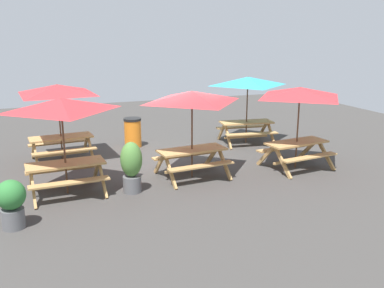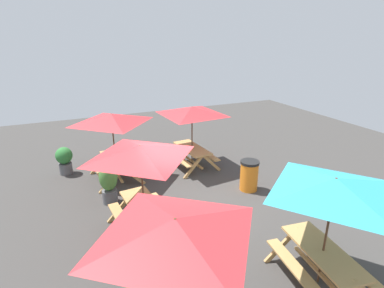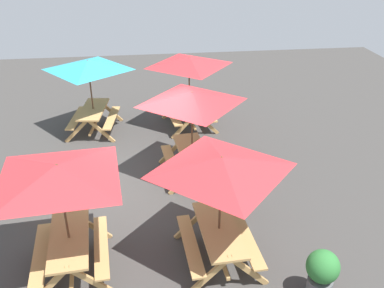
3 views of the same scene
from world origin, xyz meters
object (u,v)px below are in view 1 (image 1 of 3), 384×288
picnic_table_1 (192,103)px  trash_bin_orange (133,132)px  picnic_table_2 (61,112)px  picnic_table_0 (58,95)px  picnic_table_4 (300,98)px  potted_plant_0 (132,166)px  potted_plant_1 (11,202)px  picnic_table_3 (248,86)px

picnic_table_1 → trash_bin_orange: bearing=-82.9°
picnic_table_2 → trash_bin_orange: 4.69m
picnic_table_0 → picnic_table_1: 4.12m
picnic_table_0 → trash_bin_orange: size_ratio=2.88×
picnic_table_2 → picnic_table_4: 6.28m
potted_plant_0 → potted_plant_1: potted_plant_0 is taller
picnic_table_0 → picnic_table_1: (-3.14, 2.68, 0.00)m
picnic_table_2 → picnic_table_3: bearing=-158.9°
picnic_table_4 → potted_plant_1: 7.69m
picnic_table_2 → trash_bin_orange: picnic_table_2 is taller
trash_bin_orange → picnic_table_0: bearing=21.4°
picnic_table_1 → picnic_table_4: (-3.04, 0.30, 0.00)m
picnic_table_1 → trash_bin_orange: (0.77, -3.60, -1.49)m
trash_bin_orange → potted_plant_1: 6.40m
picnic_table_0 → potted_plant_1: (1.25, 4.36, -1.44)m
picnic_table_0 → potted_plant_1: 4.75m
picnic_table_2 → potted_plant_0: bearing=159.4°
picnic_table_2 → potted_plant_1: bearing=50.7°
trash_bin_orange → picnic_table_3: bearing=166.8°
picnic_table_4 → trash_bin_orange: 5.66m
picnic_table_3 → potted_plant_1: size_ratio=2.36×
potted_plant_0 → picnic_table_0: bearing=-67.0°
picnic_table_0 → picnic_table_4: 6.86m
picnic_table_1 → picnic_table_2: size_ratio=1.00×
picnic_table_0 → picnic_table_4: bearing=149.3°
picnic_table_0 → picnic_table_1: bearing=134.6°
picnic_table_1 → picnic_table_2: same height
picnic_table_4 → potted_plant_1: picnic_table_4 is taller
picnic_table_1 → potted_plant_1: bearing=16.0°
picnic_table_2 → potted_plant_0: picnic_table_2 is taller
picnic_table_3 → picnic_table_4: (-0.01, 3.01, 0.00)m
potted_plant_0 → picnic_table_2: bearing=-17.5°
picnic_table_4 → trash_bin_orange: size_ratio=2.38×
picnic_table_2 → potted_plant_0: 2.04m
picnic_table_1 → potted_plant_0: size_ratio=1.87×
picnic_table_2 → trash_bin_orange: (-2.46, -3.71, -1.49)m
picnic_table_0 → picnic_table_4: size_ratio=1.21×
potted_plant_0 → potted_plant_1: bearing=22.9°
picnic_table_3 → potted_plant_1: (7.42, 4.39, -1.44)m
potted_plant_0 → picnic_table_4: bearing=-176.8°
picnic_table_0 → picnic_table_2: same height
picnic_table_4 → picnic_table_2: bearing=-8.9°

